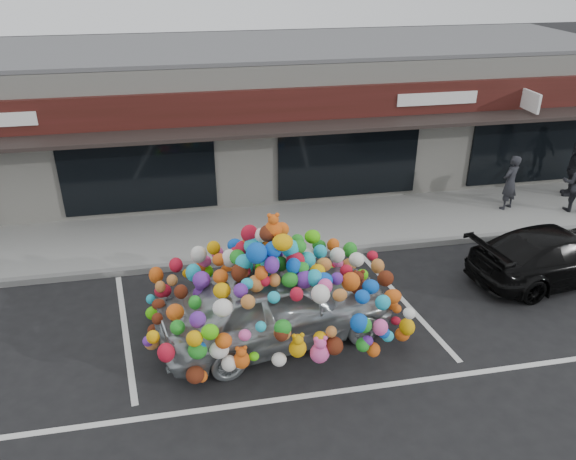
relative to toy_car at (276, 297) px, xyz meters
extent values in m
plane|color=black|center=(0.18, 0.56, -0.97)|extent=(90.00, 90.00, 0.00)
cube|color=beige|center=(0.18, 9.06, 1.13)|extent=(24.00, 6.00, 4.20)
cube|color=#59595B|center=(0.18, 9.06, 3.28)|extent=(24.00, 6.00, 0.12)
cube|color=#33130E|center=(0.18, 5.98, 2.18)|extent=(24.00, 0.18, 0.90)
cube|color=black|center=(0.18, 5.46, 1.68)|extent=(24.00, 1.20, 0.10)
cube|color=white|center=(8.38, 5.51, 2.08)|extent=(0.08, 0.95, 0.55)
cube|color=white|center=(5.68, 5.86, 2.18)|extent=(2.40, 0.04, 0.35)
cube|color=black|center=(-2.82, 6.03, 0.48)|extent=(4.20, 0.12, 2.30)
cube|color=black|center=(3.18, 6.03, 0.48)|extent=(4.20, 0.12, 2.30)
cube|color=black|center=(9.18, 6.03, 0.48)|extent=(4.20, 0.12, 2.30)
cube|color=gray|center=(0.18, 4.56, -0.89)|extent=(26.00, 3.00, 0.15)
cube|color=slate|center=(0.18, 3.06, -0.89)|extent=(26.00, 0.18, 0.16)
cube|color=silver|center=(-3.02, 0.76, -0.97)|extent=(0.73, 4.37, 0.01)
cube|color=silver|center=(2.98, 0.76, -0.97)|extent=(0.73, 4.37, 0.01)
cube|color=silver|center=(2.18, -1.74, -0.97)|extent=(14.00, 0.12, 0.01)
imported|color=#A4ABAE|center=(0.00, 0.00, -0.18)|extent=(2.72, 4.89, 1.57)
ellipsoid|color=red|center=(0.00, 0.00, 1.19)|extent=(1.74, 2.17, 1.18)
sphere|color=yellow|center=(1.61, -0.15, 0.16)|extent=(0.34, 0.34, 0.34)
sphere|color=blue|center=(0.60, -1.01, -0.42)|extent=(0.36, 0.36, 0.36)
sphere|color=green|center=(-0.80, 1.00, -0.37)|extent=(0.30, 0.30, 0.30)
sphere|color=pink|center=(0.00, 0.00, 1.73)|extent=(0.32, 0.32, 0.32)
sphere|color=orange|center=(-1.38, 0.10, 0.17)|extent=(0.30, 0.30, 0.30)
imported|color=black|center=(6.80, 1.03, -0.35)|extent=(2.36, 4.49, 1.24)
imported|color=#24252A|center=(7.60, 4.54, -0.01)|extent=(0.70, 0.61, 1.62)
imported|color=black|center=(10.01, 5.10, 0.02)|extent=(1.06, 0.79, 1.67)
camera|label=1|loc=(-1.48, -8.99, 6.09)|focal=35.00mm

